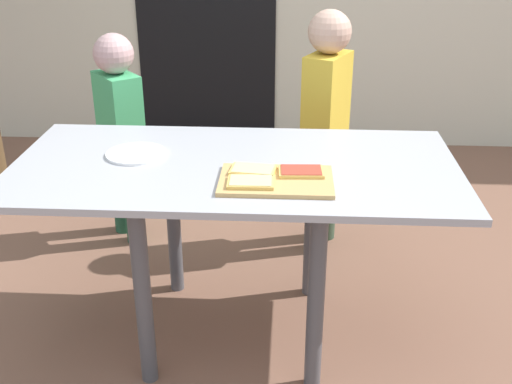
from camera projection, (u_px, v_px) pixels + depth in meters
The scene contains 9 objects.
ground_plane at pixel (237, 331), 2.44m from camera, with size 16.00×16.00×0.00m, color brown.
dining_table at pixel (235, 189), 2.18m from camera, with size 1.53×0.75×0.70m.
cutting_board at pixel (276, 181), 1.99m from camera, with size 0.36×0.24×0.01m, color tan.
pizza_slice_far_left at pixel (253, 170), 2.04m from camera, with size 0.16×0.11×0.01m.
pizza_slice_near_left at pixel (251, 182), 1.95m from camera, with size 0.15×0.10×0.01m.
pizza_slice_far_right at pixel (301, 171), 2.03m from camera, with size 0.15×0.10×0.01m.
plate_white_left at pixel (136, 154), 2.21m from camera, with size 0.21×0.21×0.01m, color white.
child_left at pixel (120, 124), 2.89m from camera, with size 0.26×0.27×1.00m.
child_right at pixel (326, 115), 2.79m from camera, with size 0.23×0.28×1.11m.
Camera 1 is at (0.19, -1.98, 1.52)m, focal length 43.95 mm.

